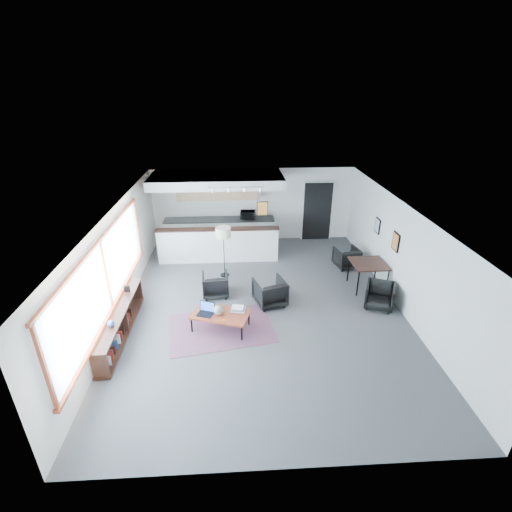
{
  "coord_description": "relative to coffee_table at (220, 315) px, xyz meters",
  "views": [
    {
      "loc": [
        -0.62,
        -8.13,
        5.29
      ],
      "look_at": [
        -0.13,
        0.4,
        1.24
      ],
      "focal_mm": 26.0,
      "sensor_mm": 36.0,
      "label": 1
    }
  ],
  "objects": [
    {
      "name": "room",
      "position": [
        1.03,
        0.93,
        0.91
      ],
      "size": [
        7.02,
        9.02,
        2.62
      ],
      "color": "#4A4A4D",
      "rests_on": "ground"
    },
    {
      "name": "window",
      "position": [
        -2.43,
        0.03,
        1.06
      ],
      "size": [
        0.1,
        5.95,
        1.66
      ],
      "color": "#8CBFFF",
      "rests_on": "room"
    },
    {
      "name": "console",
      "position": [
        -2.27,
        -0.12,
        -0.07
      ],
      "size": [
        0.35,
        3.0,
        0.8
      ],
      "color": "black",
      "rests_on": "floor"
    },
    {
      "name": "kitchenette",
      "position": [
        -0.17,
        4.64,
        0.98
      ],
      "size": [
        4.2,
        1.96,
        2.6
      ],
      "color": "white",
      "rests_on": "floor"
    },
    {
      "name": "doorway",
      "position": [
        3.33,
        5.35,
        0.68
      ],
      "size": [
        1.1,
        0.12,
        2.15
      ],
      "color": "black",
      "rests_on": "room"
    },
    {
      "name": "track_light",
      "position": [
        0.44,
        3.13,
        2.13
      ],
      "size": [
        1.6,
        0.07,
        0.15
      ],
      "color": "silver",
      "rests_on": "room"
    },
    {
      "name": "wall_art_lower",
      "position": [
        4.5,
        1.33,
        1.16
      ],
      "size": [
        0.03,
        0.38,
        0.48
      ],
      "color": "black",
      "rests_on": "room"
    },
    {
      "name": "wall_art_upper",
      "position": [
        4.5,
        2.63,
        1.11
      ],
      "size": [
        0.03,
        0.34,
        0.44
      ],
      "color": "black",
      "rests_on": "room"
    },
    {
      "name": "kilim_rug",
      "position": [
        -0.0,
        -0.0,
        -0.39
      ],
      "size": [
        2.65,
        2.03,
        0.01
      ],
      "rotation": [
        0.0,
        0.0,
        0.17
      ],
      "color": "#5B3347",
      "rests_on": "floor"
    },
    {
      "name": "coffee_table",
      "position": [
        0.0,
        0.0,
        0.0
      ],
      "size": [
        1.46,
        1.07,
        0.43
      ],
      "rotation": [
        0.0,
        0.0,
        -0.31
      ],
      "color": "maroon",
      "rests_on": "floor"
    },
    {
      "name": "laptop",
      "position": [
        -0.32,
        0.04,
        0.11
      ],
      "size": [
        0.44,
        0.4,
        0.26
      ],
      "rotation": [
        0.0,
        0.0,
        -0.35
      ],
      "color": "black",
      "rests_on": "coffee_table"
    },
    {
      "name": "ceramic_pot",
      "position": [
        -0.04,
        -0.04,
        0.15
      ],
      "size": [
        0.23,
        0.23,
        0.23
      ],
      "rotation": [
        0.0,
        0.0,
        0.22
      ],
      "color": "gray",
      "rests_on": "coffee_table"
    },
    {
      "name": "book_stack",
      "position": [
        0.41,
        0.1,
        0.08
      ],
      "size": [
        0.36,
        0.31,
        0.1
      ],
      "rotation": [
        0.0,
        0.0,
        -0.17
      ],
      "color": "silver",
      "rests_on": "coffee_table"
    },
    {
      "name": "coaster",
      "position": [
        0.09,
        -0.27,
        0.04
      ],
      "size": [
        0.12,
        0.12,
        0.01
      ],
      "rotation": [
        0.0,
        0.0,
        0.34
      ],
      "color": "#E5590C",
      "rests_on": "coffee_table"
    },
    {
      "name": "armchair_left",
      "position": [
        -0.19,
        1.55,
        -0.04
      ],
      "size": [
        0.73,
        0.69,
        0.7
      ],
      "primitive_type": "imported",
      "rotation": [
        0.0,
        0.0,
        3.22
      ],
      "color": "black",
      "rests_on": "floor"
    },
    {
      "name": "armchair_right",
      "position": [
        1.24,
        1.01,
        -0.01
      ],
      "size": [
        0.92,
        0.89,
        0.77
      ],
      "primitive_type": "imported",
      "rotation": [
        0.0,
        0.0,
        3.44
      ],
      "color": "black",
      "rests_on": "floor"
    },
    {
      "name": "floor_lamp",
      "position": [
        0.04,
        2.65,
        0.94
      ],
      "size": [
        0.58,
        0.58,
        1.54
      ],
      "rotation": [
        0.0,
        0.0,
        0.39
      ],
      "color": "black",
      "rests_on": "floor"
    },
    {
      "name": "dining_table",
      "position": [
        4.03,
        1.7,
        0.31
      ],
      "size": [
        0.94,
        0.94,
        0.77
      ],
      "rotation": [
        0.0,
        0.0,
        0.03
      ],
      "color": "black",
      "rests_on": "floor"
    },
    {
      "name": "dining_chair_near",
      "position": [
        4.03,
        0.71,
        -0.09
      ],
      "size": [
        0.76,
        0.74,
        0.6
      ],
      "primitive_type": "imported",
      "rotation": [
        0.0,
        0.0,
        -0.4
      ],
      "color": "black",
      "rests_on": "floor"
    },
    {
      "name": "dining_chair_far",
      "position": [
        3.82,
        3.0,
        -0.09
      ],
      "size": [
        0.68,
        0.65,
        0.6
      ],
      "primitive_type": "imported",
      "rotation": [
        0.0,
        0.0,
        3.34
      ],
      "color": "black",
      "rests_on": "floor"
    },
    {
      "name": "microwave",
      "position": [
        0.82,
        5.08,
        0.7
      ],
      "size": [
        0.52,
        0.32,
        0.33
      ],
      "primitive_type": "imported",
      "rotation": [
        0.0,
        0.0,
        -0.11
      ],
      "color": "black",
      "rests_on": "kitchenette"
    }
  ]
}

